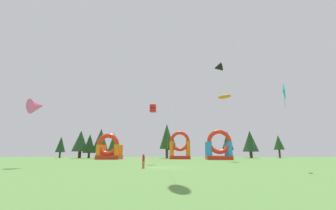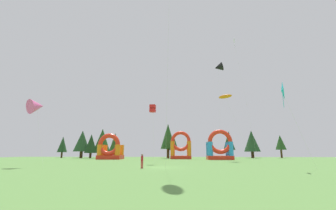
{
  "view_description": "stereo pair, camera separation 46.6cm",
  "coord_description": "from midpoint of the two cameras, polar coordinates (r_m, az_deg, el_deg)",
  "views": [
    {
      "loc": [
        1.83,
        -27.59,
        1.77
      ],
      "look_at": [
        0.0,
        12.11,
        10.05
      ],
      "focal_mm": 24.24,
      "sensor_mm": 36.0,
      "label": 1
    },
    {
      "loc": [
        2.3,
        -27.56,
        1.77
      ],
      "look_at": [
        0.0,
        12.11,
        10.05
      ],
      "focal_mm": 24.24,
      "sensor_mm": 36.0,
      "label": 2
    }
  ],
  "objects": [
    {
      "name": "tree_row_7",
      "position": [
        73.76,
        14.57,
        -8.68
      ],
      "size": [
        3.55,
        3.55,
        8.18
      ],
      "color": "#4C331E",
      "rests_on": "ground_plane"
    },
    {
      "name": "tree_row_1",
      "position": [
        75.56,
        -21.29,
        -8.44
      ],
      "size": [
        4.91,
        4.91,
        8.34
      ],
      "color": "#4C331E",
      "rests_on": "ground_plane"
    },
    {
      "name": "tree_row_6",
      "position": [
        68.81,
        0.96,
        -9.49
      ],
      "size": [
        2.7,
        2.7,
        6.69
      ],
      "color": "#4C331E",
      "rests_on": "ground_plane"
    },
    {
      "name": "kite_black_delta",
      "position": [
        52.87,
        12.18,
        9.2
      ],
      "size": [
        2.24,
        6.3,
        21.59
      ],
      "color": "black",
      "rests_on": "ground_plane"
    },
    {
      "name": "tree_row_2",
      "position": [
        73.68,
        -19.28,
        -9.14
      ],
      "size": [
        3.77,
        3.77,
        7.16
      ],
      "color": "#4C331E",
      "rests_on": "ground_plane"
    },
    {
      "name": "tree_row_9",
      "position": [
        79.89,
        25.89,
        -8.49
      ],
      "size": [
        3.18,
        3.18,
        7.03
      ],
      "color": "#4C331E",
      "rests_on": "ground_plane"
    },
    {
      "name": "kite_orange_parafoil",
      "position": [
        50.58,
        13.79,
        2.03
      ],
      "size": [
        5.93,
        2.69,
        14.16
      ],
      "color": "orange",
      "rests_on": "ground_plane"
    },
    {
      "name": "kite_pink_delta",
      "position": [
        33.44,
        -30.44,
        -0.2
      ],
      "size": [
        3.99,
        2.85,
        8.63
      ],
      "color": "#EA599E",
      "rests_on": "ground_plane"
    },
    {
      "name": "inflatable_yellow_castle",
      "position": [
        57.22,
        12.44,
        -10.64
      ],
      "size": [
        6.07,
        4.47,
        7.13
      ],
      "color": "red",
      "rests_on": "ground_plane"
    },
    {
      "name": "person_midfield",
      "position": [
        26.17,
        -6.71,
        -13.52
      ],
      "size": [
        0.37,
        0.37,
        1.57
      ],
      "rotation": [
        0.0,
        0.0,
        0.55
      ],
      "color": "#B21E26",
      "rests_on": "ground_plane"
    },
    {
      "name": "kite_red_box",
      "position": [
        36.04,
        -4.17,
        -0.87
      ],
      "size": [
        0.96,
        2.42,
        9.15
      ],
      "color": "red",
      "rests_on": "ground_plane"
    },
    {
      "name": "inflatable_blue_arch",
      "position": [
        61.29,
        2.78,
        -10.79
      ],
      "size": [
        5.42,
        3.82,
        7.21
      ],
      "color": "red",
      "rests_on": "ground_plane"
    },
    {
      "name": "tree_row_0",
      "position": [
        80.15,
        -25.5,
        -8.93
      ],
      "size": [
        2.99,
        2.99,
        6.66
      ],
      "color": "#4C331E",
      "rests_on": "ground_plane"
    },
    {
      "name": "tree_row_8",
      "position": [
        76.28,
        19.78,
        -8.56
      ],
      "size": [
        4.88,
        4.88,
        8.4
      ],
      "color": "#4C331E",
      "rests_on": "ground_plane"
    },
    {
      "name": "tree_row_5",
      "position": [
        69.27,
        -0.47,
        -7.91
      ],
      "size": [
        4.46,
        4.46,
        10.24
      ],
      "color": "#4C331E",
      "rests_on": "ground_plane"
    },
    {
      "name": "tree_row_4",
      "position": [
        71.66,
        -13.67,
        -9.21
      ],
      "size": [
        3.62,
        3.62,
        7.45
      ],
      "color": "#4C331E",
      "rests_on": "ground_plane"
    },
    {
      "name": "tree_row_3",
      "position": [
        74.37,
        -16.72,
        -8.53
      ],
      "size": [
        5.2,
        5.2,
        8.99
      ],
      "color": "#4C331E",
      "rests_on": "ground_plane"
    },
    {
      "name": "inflatable_red_slide",
      "position": [
        60.35,
        -14.84,
        -10.94
      ],
      "size": [
        5.86,
        4.97,
        6.42
      ],
      "color": "red",
      "rests_on": "ground_plane"
    },
    {
      "name": "ground_plane",
      "position": [
        27.71,
        -1.7,
        -15.43
      ],
      "size": [
        120.0,
        120.0,
        0.0
      ],
      "primitive_type": "plane",
      "color": "#5B8C42"
    },
    {
      "name": "kite_cyan_diamond",
      "position": [
        26.55,
        26.4,
        2.86
      ],
      "size": [
        3.76,
        2.05,
        8.64
      ],
      "color": "#19B7CC",
      "rests_on": "ground_plane"
    },
    {
      "name": "kite_white_diamond",
      "position": [
        57.04,
        15.8,
        14.98
      ],
      "size": [
        4.25,
        2.11,
        27.83
      ],
      "color": "white",
      "rests_on": "ground_plane"
    }
  ]
}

